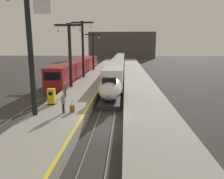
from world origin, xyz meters
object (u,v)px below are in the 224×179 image
(rolling_suitcase, at_px, (72,109))
(ticket_machine_yellow, at_px, (52,97))
(highspeed_train_main, at_px, (118,64))
(regional_train_adjacent, at_px, (80,68))
(station_column_mid, at_px, (70,49))
(passenger_mid_platform, at_px, (65,89))
(station_column_distant, at_px, (93,48))
(passenger_near_edge, at_px, (63,102))
(station_column_near, at_px, (30,40))
(station_column_far, at_px, (83,44))

(rolling_suitcase, bearing_deg, ticket_machine_yellow, 137.59)
(rolling_suitcase, distance_m, ticket_machine_yellow, 3.64)
(highspeed_train_main, height_order, regional_train_adjacent, regional_train_adjacent)
(station_column_mid, distance_m, passenger_mid_platform, 7.64)
(passenger_mid_platform, relative_size, rolling_suitcase, 1.72)
(station_column_distant, bearing_deg, passenger_near_edge, -86.14)
(passenger_near_edge, distance_m, passenger_mid_platform, 6.16)
(station_column_mid, bearing_deg, regional_train_adjacent, 97.53)
(station_column_near, distance_m, station_column_mid, 12.77)
(station_column_far, xyz_separation_m, passenger_mid_platform, (0.81, -15.72, -4.98))
(regional_train_adjacent, bearing_deg, passenger_mid_platform, -82.52)
(highspeed_train_main, bearing_deg, rolling_suitcase, -94.03)
(station_column_far, relative_size, passenger_mid_platform, 5.94)
(passenger_near_edge, bearing_deg, highspeed_train_main, 85.05)
(regional_train_adjacent, bearing_deg, passenger_near_edge, -81.08)
(highspeed_train_main, xyz_separation_m, station_column_far, (-5.90, -19.54, 5.06))
(passenger_mid_platform, bearing_deg, rolling_suitcase, -68.42)
(passenger_near_edge, bearing_deg, passenger_mid_platform, 104.31)
(station_column_mid, relative_size, passenger_near_edge, 5.18)
(station_column_mid, distance_m, station_column_far, 9.49)
(highspeed_train_main, xyz_separation_m, station_column_mid, (-5.90, -29.00, 4.38))
(station_column_distant, relative_size, ticket_machine_yellow, 5.37)
(regional_train_adjacent, xyz_separation_m, station_column_distant, (2.20, 5.69, 4.13))
(passenger_mid_platform, bearing_deg, station_column_near, -96.67)
(station_column_far, height_order, rolling_suitcase, station_column_far)
(station_column_mid, bearing_deg, rolling_suitcase, -75.70)
(highspeed_train_main, xyz_separation_m, passenger_mid_platform, (-5.09, -35.26, 0.07))
(passenger_mid_platform, height_order, ticket_machine_yellow, passenger_mid_platform)
(station_column_far, relative_size, rolling_suitcase, 10.22)
(station_column_distant, bearing_deg, station_column_far, -90.00)
(regional_train_adjacent, distance_m, rolling_suitcase, 28.98)
(highspeed_train_main, xyz_separation_m, regional_train_adjacent, (-8.10, -12.36, 0.16))
(regional_train_adjacent, height_order, rolling_suitcase, regional_train_adjacent)
(station_column_distant, bearing_deg, station_column_mid, -90.00)
(station_column_mid, relative_size, station_column_far, 0.87)
(ticket_machine_yellow, bearing_deg, station_column_distant, 90.63)
(station_column_mid, distance_m, rolling_suitcase, 13.21)
(ticket_machine_yellow, bearing_deg, station_column_mid, 92.13)
(highspeed_train_main, bearing_deg, station_column_near, -97.98)
(station_column_near, height_order, passenger_mid_platform, station_column_near)
(station_column_mid, relative_size, rolling_suitcase, 8.92)
(station_column_near, bearing_deg, station_column_far, 90.13)
(rolling_suitcase, bearing_deg, station_column_mid, 104.30)
(station_column_near, xyz_separation_m, station_column_far, (-0.05, 22.20, -0.24))
(highspeed_train_main, distance_m, station_column_distant, 9.88)
(station_column_near, height_order, rolling_suitcase, station_column_near)
(station_column_far, xyz_separation_m, rolling_suitcase, (3.02, -21.32, -5.67))
(rolling_suitcase, bearing_deg, station_column_far, 98.07)
(station_column_mid, xyz_separation_m, rolling_suitcase, (3.02, -11.85, -4.99))
(regional_train_adjacent, height_order, station_column_distant, station_column_distant)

